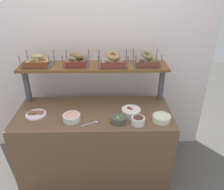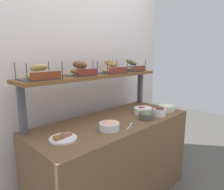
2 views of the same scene
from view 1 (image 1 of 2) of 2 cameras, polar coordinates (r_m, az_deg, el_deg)
ground_plane at (r=2.88m, az=-4.07°, el=-18.91°), size 8.00×8.00×0.00m
back_wall at (r=2.69m, az=-4.42°, el=8.22°), size 2.84×0.06×2.40m
deli_counter at (r=2.59m, az=-4.38°, el=-12.41°), size 1.64×0.70×0.85m
shelf_riser_left at (r=2.64m, az=-21.33°, el=2.48°), size 0.05×0.05×0.40m
shelf_riser_right at (r=2.55m, az=12.74°, el=2.91°), size 0.05×0.05×0.40m
upper_shelf at (r=2.40m, az=-4.79°, el=7.48°), size 1.60×0.32×0.03m
bowl_potato_salad at (r=2.23m, az=12.80°, el=-5.76°), size 0.18×0.18×0.08m
bowl_lox_spread at (r=2.21m, az=-10.50°, el=-5.65°), size 0.18×0.18×0.08m
bowl_veggie_mix at (r=2.16m, az=1.76°, el=-6.36°), size 0.15×0.15×0.07m
bowl_chocolate_spread at (r=2.13m, az=6.82°, el=-6.50°), size 0.13×0.13×0.10m
bowl_beet_salad at (r=2.28m, az=4.96°, el=-4.32°), size 0.20×0.20×0.08m
serving_plate_white at (r=2.41m, az=-19.21°, el=-4.73°), size 0.21×0.21×0.04m
serving_spoon_near_plate at (r=2.16m, az=-5.12°, el=-7.29°), size 0.17×0.09×0.01m
bagel_basket_sesame at (r=2.50m, az=-18.78°, el=8.32°), size 0.31×0.26×0.14m
bagel_basket_cinnamon_raisin at (r=2.41m, az=-9.26°, el=8.91°), size 0.27×0.26×0.15m
bagel_basket_everything at (r=2.37m, az=0.20°, el=8.84°), size 0.31×0.26×0.15m
bagel_basket_poppy at (r=2.41m, az=8.96°, el=8.92°), size 0.28×0.26×0.15m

